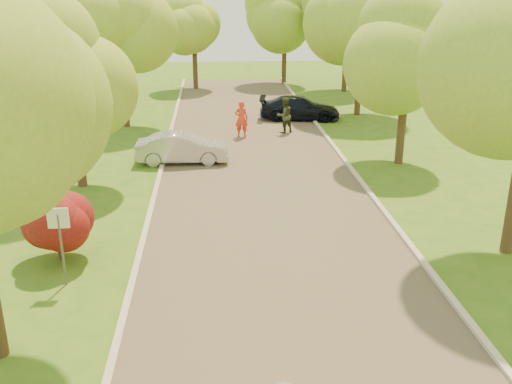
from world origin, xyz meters
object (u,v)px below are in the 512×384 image
object	(u,v)px
dark_sedan	(300,108)
person_striped	(241,119)
street_sign	(60,230)
person_olive	(284,115)
silver_sedan	(182,148)

from	to	relation	value
dark_sedan	person_striped	bearing A→B (deg)	144.26
street_sign	person_olive	size ratio (longest dim) A/B	1.15
street_sign	dark_sedan	world-z (taller)	street_sign
street_sign	person_striped	size ratio (longest dim) A/B	1.16
silver_sedan	person_striped	world-z (taller)	person_striped
silver_sedan	person_striped	bearing A→B (deg)	-32.43
silver_sedan	dark_sedan	xyz separation A→B (m)	(6.48, 8.14, 0.01)
street_sign	dark_sedan	bearing A→B (deg)	64.37
silver_sedan	person_olive	xyz separation A→B (m)	(5.18, 5.01, 0.28)
dark_sedan	person_olive	xyz separation A→B (m)	(-1.30, -3.13, 0.27)
silver_sedan	person_olive	distance (m)	7.22
street_sign	person_striped	world-z (taller)	street_sign
person_striped	person_olive	distance (m)	2.41
street_sign	dark_sedan	size ratio (longest dim) A/B	0.47
dark_sedan	person_olive	bearing A→B (deg)	165.40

